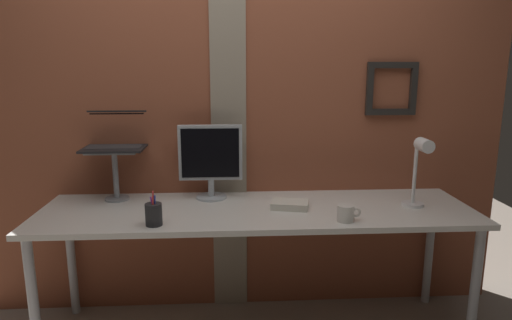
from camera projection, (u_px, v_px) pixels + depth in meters
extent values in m
cube|color=brown|center=(236.00, 103.00, 2.72)|extent=(3.29, 0.12, 2.59)
cube|color=gray|center=(228.00, 104.00, 2.65)|extent=(0.21, 0.01, 2.59)
cube|color=black|center=(393.00, 65.00, 2.65)|extent=(0.30, 0.03, 0.04)
cube|color=black|center=(390.00, 112.00, 2.70)|extent=(0.30, 0.03, 0.04)
cube|color=black|center=(370.00, 89.00, 2.67)|extent=(0.04, 0.03, 0.24)
cube|color=black|center=(413.00, 89.00, 2.68)|extent=(0.04, 0.03, 0.24)
cube|color=silver|center=(257.00, 211.00, 2.46)|extent=(2.37, 0.66, 0.03)
cylinder|color=#B2B2B7|center=(34.00, 305.00, 2.21)|extent=(0.05, 0.05, 0.72)
cylinder|color=#B2B2B7|center=(474.00, 292.00, 2.34)|extent=(0.05, 0.05, 0.72)
cylinder|color=#B2B2B7|center=(71.00, 259.00, 2.74)|extent=(0.05, 0.05, 0.72)
cylinder|color=#B2B2B7|center=(429.00, 250.00, 2.87)|extent=(0.05, 0.05, 0.72)
cylinder|color=#ADB2B7|center=(211.00, 197.00, 2.65)|extent=(0.18, 0.18, 0.01)
cylinder|color=#ADB2B7|center=(211.00, 188.00, 2.64)|extent=(0.04, 0.04, 0.10)
cube|color=#ADB2B7|center=(210.00, 152.00, 2.59)|extent=(0.37, 0.04, 0.32)
cube|color=black|center=(210.00, 153.00, 2.57)|extent=(0.33, 0.00, 0.29)
cylinder|color=gray|center=(117.00, 198.00, 2.62)|extent=(0.14, 0.14, 0.01)
cylinder|color=gray|center=(116.00, 175.00, 2.59)|extent=(0.03, 0.03, 0.27)
cube|color=gray|center=(114.00, 150.00, 2.56)|extent=(0.28, 0.22, 0.01)
cube|color=black|center=(114.00, 149.00, 2.55)|extent=(0.35, 0.23, 0.01)
cube|color=#2D2D30|center=(114.00, 147.00, 2.57)|extent=(0.31, 0.14, 0.00)
cube|color=black|center=(119.00, 126.00, 2.68)|extent=(0.35, 0.07, 0.20)
cube|color=black|center=(119.00, 127.00, 2.68)|extent=(0.32, 0.06, 0.17)
cylinder|color=white|center=(412.00, 204.00, 2.51)|extent=(0.12, 0.12, 0.02)
cylinder|color=white|center=(415.00, 171.00, 2.47)|extent=(0.02, 0.02, 0.36)
cylinder|color=white|center=(424.00, 145.00, 2.34)|extent=(0.07, 0.11, 0.07)
cylinder|color=#262628|center=(154.00, 214.00, 2.19)|extent=(0.08, 0.08, 0.11)
cylinder|color=red|center=(153.00, 211.00, 2.17)|extent=(0.01, 0.01, 0.14)
cylinder|color=red|center=(153.00, 207.00, 2.18)|extent=(0.02, 0.03, 0.17)
cylinder|color=purple|center=(154.00, 210.00, 2.19)|extent=(0.03, 0.01, 0.13)
cylinder|color=blue|center=(155.00, 209.00, 2.19)|extent=(0.02, 0.03, 0.14)
cylinder|color=silver|center=(346.00, 213.00, 2.25)|extent=(0.08, 0.08, 0.08)
torus|color=silver|center=(356.00, 212.00, 2.25)|extent=(0.05, 0.01, 0.05)
cube|color=silver|center=(290.00, 204.00, 2.46)|extent=(0.23, 0.18, 0.04)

